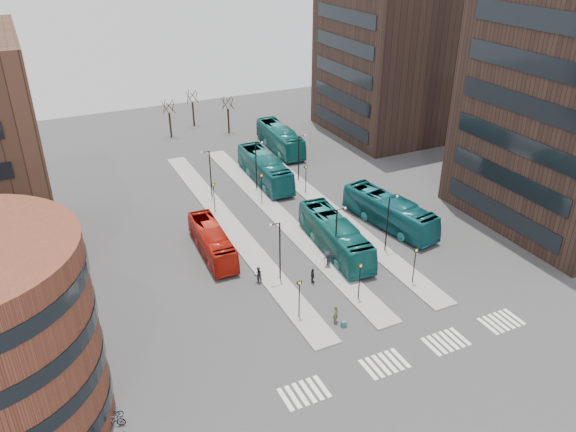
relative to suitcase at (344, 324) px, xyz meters
name	(u,v)px	position (x,y,z in m)	size (l,w,h in m)	color
ground	(428,394)	(1.54, -9.27, -0.27)	(160.00, 160.00, 0.00)	#303033
island_left	(230,226)	(-2.46, 20.73, -0.19)	(2.50, 45.00, 0.15)	gray
island_mid	(279,215)	(3.54, 20.73, -0.19)	(2.50, 45.00, 0.15)	gray
island_right	(324,205)	(9.54, 20.73, -0.19)	(2.50, 45.00, 0.15)	gray
suitcase	(344,324)	(0.00, 0.00, 0.00)	(0.43, 0.34, 0.54)	navy
red_bus	(212,241)	(-6.11, 16.04, 1.19)	(2.46, 10.49, 2.92)	#B51A0D
teal_bus_a	(335,235)	(5.54, 11.20, 1.49)	(2.96, 12.64, 3.52)	#115958
teal_bus_b	(265,169)	(6.06, 30.47, 1.54)	(3.04, 13.00, 3.62)	#125A5E
teal_bus_c	(389,212)	(13.65, 13.23, 1.49)	(2.96, 12.64, 3.52)	#12555E
teal_bus_d	(280,138)	(12.77, 40.14, 1.52)	(3.00, 12.83, 3.57)	#13605F
traveller	(336,314)	(-0.34, 0.79, 0.61)	(0.64, 0.42, 1.75)	#4E4A2E
commuter_a	(258,275)	(-3.93, 9.20, 0.56)	(0.80, 0.63, 1.66)	black
commuter_b	(313,276)	(0.70, 6.95, 0.50)	(0.90, 0.37, 1.53)	black
commuter_c	(327,259)	(3.27, 8.72, 0.60)	(1.12, 0.65, 1.74)	black
bicycle_mid	(113,420)	(-19.46, -2.33, 0.24)	(0.48, 1.68, 1.01)	gray
bicycle_far	(111,414)	(-19.46, -1.61, 0.15)	(0.55, 1.58, 0.83)	gray
crosswalk_stripes	(413,353)	(3.29, -5.27, -0.26)	(22.35, 2.40, 0.01)	silver
tower_far	(401,35)	(33.52, 40.73, 14.73)	(20.12, 20.00, 30.00)	#2F201A
sign_poles	(303,224)	(3.14, 13.73, 2.14)	(12.45, 22.12, 3.65)	black
lamp_posts	(291,194)	(4.18, 18.73, 3.31)	(14.04, 20.24, 6.12)	black
bare_trees	(197,115)	(4.21, 53.40, 2.46)	(10.97, 8.14, 5.90)	black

